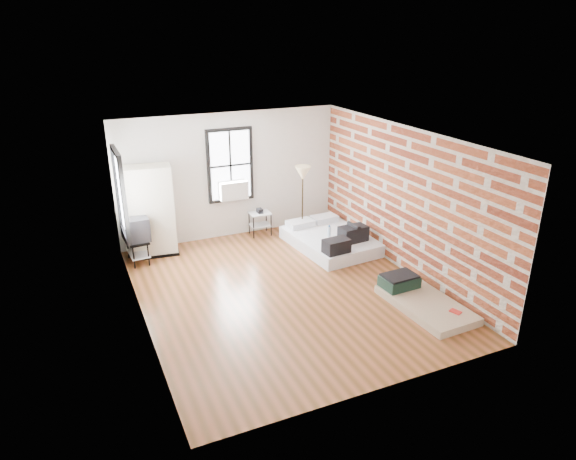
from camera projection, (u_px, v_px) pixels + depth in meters
name	position (u px, v px, depth m)	size (l,w,h in m)	color
ground	(285.00, 291.00, 9.34)	(6.00, 6.00, 0.00)	#563416
room_shell	(288.00, 193.00, 9.10)	(5.02, 6.02, 2.80)	silver
mattress_main	(332.00, 239.00, 11.14)	(1.67, 2.16, 0.65)	white
mattress_bare	(419.00, 299.00, 8.85)	(0.97, 1.75, 0.37)	tan
wardrobe	(151.00, 211.00, 10.54)	(1.02, 0.66, 1.90)	black
side_table	(260.00, 217.00, 11.71)	(0.49, 0.40, 0.63)	black
floor_lamp	(303.00, 177.00, 11.33)	(0.35, 0.35, 1.63)	#312610
tv_stand	(136.00, 230.00, 10.25)	(0.52, 0.71, 0.98)	black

